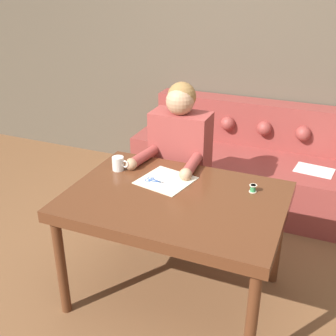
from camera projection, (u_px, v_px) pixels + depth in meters
name	position (u px, v px, depth m)	size (l,w,h in m)	color
ground_plane	(179.00, 301.00, 2.67)	(16.00, 16.00, 0.00)	brown
wall_back	(259.00, 45.00, 3.71)	(8.00, 0.06, 2.60)	brown
dining_table	(175.00, 207.00, 2.45)	(1.25, 0.89, 0.73)	#562D19
couch	(258.00, 168.00, 3.74)	(2.05, 0.82, 0.84)	brown
person	(180.00, 167.00, 3.03)	(0.46, 0.57, 1.23)	#33281E
pattern_paper_main	(166.00, 180.00, 2.59)	(0.36, 0.35, 0.00)	beige
scissors	(157.00, 182.00, 2.57)	(0.24, 0.09, 0.01)	silver
mug	(118.00, 163.00, 2.71)	(0.11, 0.08, 0.09)	silver
thread_spool	(253.00, 188.00, 2.45)	(0.04, 0.04, 0.05)	#338C4C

